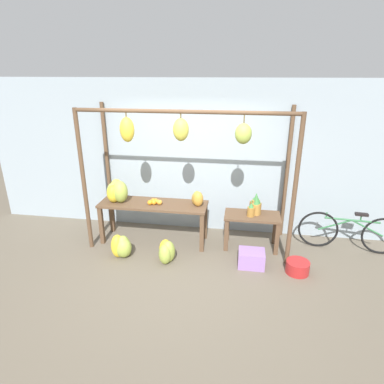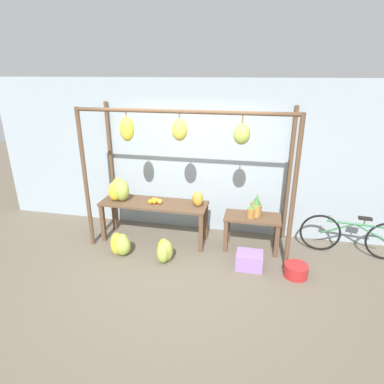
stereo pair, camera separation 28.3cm
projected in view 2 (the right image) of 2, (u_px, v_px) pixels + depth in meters
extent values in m
plane|color=#665B4C|center=(175.00, 273.00, 4.91)|extent=(20.00, 20.00, 0.00)
cube|color=#99A8B2|center=(196.00, 158.00, 5.90)|extent=(8.00, 0.08, 2.80)
cylinder|color=brown|center=(85.00, 181.00, 5.33)|extent=(0.07, 0.07, 2.38)
cylinder|color=brown|center=(294.00, 196.00, 4.67)|extent=(0.07, 0.07, 2.38)
cylinder|color=brown|center=(111.00, 165.00, 6.22)|extent=(0.07, 0.07, 2.38)
cylinder|color=brown|center=(289.00, 176.00, 5.56)|extent=(0.07, 0.07, 2.38)
cylinder|color=brown|center=(182.00, 112.00, 4.59)|extent=(3.33, 0.06, 0.06)
cylinder|color=brown|center=(126.00, 114.00, 4.78)|extent=(0.02, 0.02, 0.06)
ellipsoid|color=gold|center=(127.00, 129.00, 4.86)|extent=(0.22, 0.20, 0.38)
cylinder|color=brown|center=(179.00, 116.00, 4.62)|extent=(0.02, 0.02, 0.06)
ellipsoid|color=gold|center=(180.00, 130.00, 4.69)|extent=(0.23, 0.21, 0.33)
cylinder|color=brown|center=(243.00, 119.00, 4.45)|extent=(0.02, 0.02, 0.11)
ellipsoid|color=#9EB247|center=(242.00, 134.00, 4.52)|extent=(0.24, 0.22, 0.30)
cube|color=brown|center=(154.00, 203.00, 5.65)|extent=(1.89, 0.57, 0.04)
cube|color=brown|center=(103.00, 223.00, 5.74)|extent=(0.07, 0.07, 0.69)
cube|color=brown|center=(201.00, 233.00, 5.39)|extent=(0.07, 0.07, 0.69)
cube|color=brown|center=(114.00, 213.00, 6.17)|extent=(0.07, 0.07, 0.69)
cube|color=brown|center=(206.00, 221.00, 5.82)|extent=(0.07, 0.07, 0.69)
cube|color=brown|center=(252.00, 217.00, 5.39)|extent=(0.94, 0.48, 0.04)
cube|color=brown|center=(226.00, 236.00, 5.41)|extent=(0.07, 0.07, 0.57)
cube|color=brown|center=(277.00, 241.00, 5.25)|extent=(0.07, 0.07, 0.57)
cube|color=brown|center=(228.00, 226.00, 5.76)|extent=(0.07, 0.07, 0.57)
cube|color=brown|center=(276.00, 231.00, 5.59)|extent=(0.07, 0.07, 0.57)
ellipsoid|color=#9EB247|center=(122.00, 190.00, 5.65)|extent=(0.38, 0.39, 0.39)
ellipsoid|color=gold|center=(119.00, 188.00, 5.76)|extent=(0.32, 0.33, 0.39)
ellipsoid|color=#9EB247|center=(115.00, 191.00, 5.70)|extent=(0.25, 0.27, 0.35)
ellipsoid|color=yellow|center=(115.00, 192.00, 5.67)|extent=(0.28, 0.30, 0.33)
sphere|color=orange|center=(154.00, 202.00, 5.56)|extent=(0.08, 0.08, 0.08)
sphere|color=orange|center=(150.00, 202.00, 5.56)|extent=(0.08, 0.08, 0.08)
sphere|color=orange|center=(153.00, 200.00, 5.64)|extent=(0.07, 0.07, 0.07)
sphere|color=orange|center=(156.00, 200.00, 5.62)|extent=(0.09, 0.09, 0.09)
sphere|color=orange|center=(160.00, 202.00, 5.55)|extent=(0.09, 0.09, 0.09)
sphere|color=orange|center=(154.00, 200.00, 5.62)|extent=(0.09, 0.09, 0.09)
sphere|color=orange|center=(157.00, 201.00, 5.60)|extent=(0.08, 0.08, 0.08)
cylinder|color=#A3702D|center=(251.00, 213.00, 5.31)|extent=(0.12, 0.12, 0.16)
cone|color=#428442|center=(251.00, 206.00, 5.27)|extent=(0.09, 0.09, 0.08)
cylinder|color=olive|center=(258.00, 210.00, 5.38)|extent=(0.11, 0.11, 0.20)
cone|color=#337538|center=(259.00, 202.00, 5.32)|extent=(0.08, 0.08, 0.10)
cylinder|color=olive|center=(254.00, 207.00, 5.55)|extent=(0.13, 0.13, 0.15)
cone|color=#428442|center=(254.00, 201.00, 5.51)|extent=(0.09, 0.09, 0.08)
cylinder|color=#B27F38|center=(256.00, 211.00, 5.36)|extent=(0.14, 0.14, 0.19)
cone|color=#428442|center=(257.00, 202.00, 5.31)|extent=(0.10, 0.10, 0.13)
cylinder|color=#B27F38|center=(256.00, 207.00, 5.50)|extent=(0.14, 0.14, 0.20)
cone|color=#428442|center=(257.00, 198.00, 5.44)|extent=(0.10, 0.10, 0.13)
ellipsoid|color=#9EB247|center=(123.00, 244.00, 5.34)|extent=(0.32, 0.32, 0.38)
ellipsoid|color=gold|center=(123.00, 245.00, 5.39)|extent=(0.28, 0.26, 0.30)
ellipsoid|color=yellow|center=(117.00, 244.00, 5.34)|extent=(0.25, 0.27, 0.40)
ellipsoid|color=#9EB247|center=(122.00, 245.00, 5.34)|extent=(0.39, 0.38, 0.35)
ellipsoid|color=#9EB247|center=(167.00, 251.00, 5.16)|extent=(0.29, 0.30, 0.37)
ellipsoid|color=yellow|center=(164.00, 249.00, 5.22)|extent=(0.28, 0.29, 0.37)
ellipsoid|color=#9EB247|center=(163.00, 253.00, 5.12)|extent=(0.28, 0.29, 0.34)
cube|color=#9970B7|center=(249.00, 260.00, 5.01)|extent=(0.41, 0.32, 0.26)
cylinder|color=#AD2323|center=(296.00, 270.00, 4.81)|extent=(0.35, 0.35, 0.19)
torus|color=black|center=(320.00, 233.00, 5.44)|extent=(0.66, 0.09, 0.66)
cylinder|color=#337042|center=(355.00, 224.00, 5.21)|extent=(0.86, 0.11, 0.03)
cylinder|color=#337042|center=(371.00, 233.00, 5.18)|extent=(0.52, 0.07, 0.26)
cylinder|color=#337042|center=(337.00, 229.00, 5.32)|extent=(0.52, 0.07, 0.26)
cylinder|color=#337042|center=(364.00, 222.00, 5.16)|extent=(0.02, 0.02, 0.10)
cube|color=black|center=(365.00, 218.00, 5.14)|extent=(0.21, 0.10, 0.04)
cylinder|color=#337042|center=(329.00, 218.00, 5.31)|extent=(0.02, 0.02, 0.10)
ellipsoid|color=gold|center=(196.00, 199.00, 5.50)|extent=(0.19, 0.18, 0.23)
ellipsoid|color=gold|center=(198.00, 199.00, 5.43)|extent=(0.19, 0.16, 0.27)
ellipsoid|color=gold|center=(197.00, 197.00, 5.55)|extent=(0.14, 0.12, 0.23)
ellipsoid|color=#93A33D|center=(197.00, 198.00, 5.46)|extent=(0.19, 0.21, 0.26)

